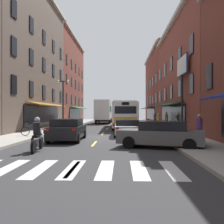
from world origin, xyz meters
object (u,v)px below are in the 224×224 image
Objects in this scene: motorcycle_rider at (37,137)px; box_truck at (104,112)px; pedestrian_near at (166,119)px; sedan_far at (126,127)px; sedan_rear at (68,129)px; bicycle_near at (32,131)px; billboard_sign at (182,73)px; sedan_mid at (106,118)px; street_lamp_twin at (63,101)px; transit_bus at (123,114)px; sedan_near at (161,134)px; pedestrian_mid at (199,128)px; pedestrian_far at (158,122)px; pedestrian_rear at (155,118)px.

box_truck is at bearing 87.78° from motorcycle_rider.
pedestrian_near is at bearing 59.78° from motorcycle_rider.
motorcycle_rider is (-4.50, -7.88, 0.04)m from sedan_far.
bicycle_near is (-3.04, 1.79, -0.24)m from sedan_rear.
sedan_mid is (-8.56, 28.10, -4.63)m from billboard_sign.
motorcycle_rider is at bearing -81.09° from street_lamp_twin.
motorcycle_rider is at bearing -103.83° from transit_bus.
street_lamp_twin is at bearing -159.51° from transit_bus.
sedan_near is 0.98× the size of sedan_far.
street_lamp_twin reaches higher than transit_bus.
billboard_sign is 6.83m from pedestrian_near.
street_lamp_twin reaches higher than pedestrian_mid.
street_lamp_twin reaches higher than sedan_mid.
billboard_sign is 20.97m from box_truck.
transit_bus is 13.39m from bicycle_near.
pedestrian_far is (7.04, 7.17, 0.23)m from sedan_rear.
billboard_sign is at bearing -74.45° from pedestrian_rear.
street_lamp_twin is at bearing -141.78° from pedestrian_rear.
box_truck is at bearing 113.87° from billboard_sign.
street_lamp_twin is at bearing 89.07° from bicycle_near.
box_truck is at bearing 100.30° from sedan_near.
box_truck is (-8.38, 18.92, -3.36)m from billboard_sign.
transit_bus is 12.00m from box_truck.
sedan_far is at bearing 104.56° from sedan_near.
sedan_mid is 32.36m from bicycle_near.
pedestrian_far reaches higher than bicycle_near.
sedan_rear is 2.66× the size of bicycle_near.
pedestrian_mid is 9.10m from pedestrian_far.
pedestrian_near is (2.89, 14.25, 0.35)m from sedan_near.
billboard_sign is 8.93m from pedestrian_mid.
transit_bus is 2.64× the size of sedan_near.
box_truck is at bearing 105.54° from transit_bus.
pedestrian_far is 0.31× the size of street_lamp_twin.
street_lamp_twin is (-10.94, 12.60, 2.09)m from pedestrian_mid.
pedestrian_near reaches higher than sedan_far.
street_lamp_twin is (-3.51, -14.07, 1.10)m from box_truck.
motorcycle_rider is 1.21× the size of bicycle_near.
pedestrian_near is (4.74, -2.06, -0.54)m from transit_bus.
pedestrian_far is 0.91× the size of pedestrian_rear.
motorcycle_rider reaches higher than sedan_rear.
pedestrian_near is at bearing 59.27° from sedan_far.
transit_bus is at bearing 96.47° from sedan_near.
transit_bus is at bearing 20.49° from street_lamp_twin.
pedestrian_mid is at bearing -96.97° from billboard_sign.
pedestrian_rear is (4.05, 13.03, 0.40)m from sedan_far.
sedan_far is 10.29m from street_lamp_twin.
bicycle_near is 0.97× the size of pedestrian_near.
pedestrian_rear reaches higher than sedan_near.
sedan_rear reaches higher than sedan_near.
transit_bus is at bearing 59.05° from bicycle_near.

